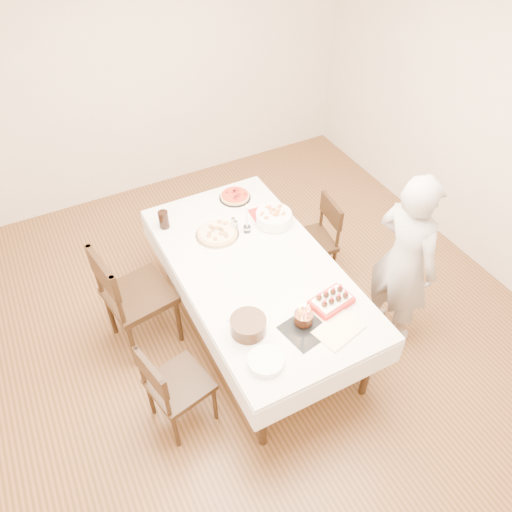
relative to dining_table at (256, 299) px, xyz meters
name	(u,v)px	position (x,y,z in m)	size (l,w,h in m)	color
floor	(264,327)	(0.06, -0.03, -0.38)	(5.00, 5.00, 0.00)	#4F361B
wall_back	(147,69)	(0.06, 2.47, 0.98)	(4.50, 0.04, 2.70)	beige
wall_right	(502,127)	(2.31, -0.03, 0.98)	(0.04, 5.00, 2.70)	beige
dining_table	(256,299)	(0.00, 0.00, 0.00)	(1.14, 2.14, 0.75)	white
chair_right_savory	(311,242)	(0.74, 0.35, 0.04)	(0.43, 0.43, 0.84)	#311F10
chair_left_savory	(139,295)	(-0.86, 0.35, 0.14)	(0.53, 0.53, 1.03)	#311F10
chair_left_dessert	(179,384)	(-0.85, -0.48, 0.04)	(0.43, 0.43, 0.84)	#311F10
person	(404,261)	(1.02, -0.51, 0.41)	(0.57, 0.38, 1.58)	#A9A39F
pizza_white	(217,233)	(-0.11, 0.47, 0.40)	(0.36, 0.36, 0.04)	beige
pizza_pepperoni	(235,196)	(0.24, 0.86, 0.40)	(0.28, 0.28, 0.04)	red
red_placemat	(268,216)	(0.38, 0.50, 0.38)	(0.28, 0.28, 0.01)	#B21E1E
pasta_bowl	(274,218)	(0.38, 0.39, 0.43)	(0.30, 0.30, 0.10)	white
taper_candle	(247,218)	(0.13, 0.40, 0.52)	(0.06, 0.06, 0.29)	white
shaker_pair	(236,226)	(0.05, 0.45, 0.43)	(0.09, 0.09, 0.10)	white
cola_glass	(164,220)	(-0.46, 0.77, 0.45)	(0.08, 0.08, 0.16)	black
layer_cake	(248,326)	(-0.34, -0.53, 0.44)	(0.31, 0.31, 0.12)	#321C0C
cake_board	(305,330)	(0.01, -0.70, 0.38)	(0.28, 0.28, 0.01)	black
birthday_cake	(304,315)	(0.04, -0.63, 0.46)	(0.13, 0.13, 0.14)	#361C0E
strawberry_box	(332,301)	(0.30, -0.58, 0.41)	(0.29, 0.20, 0.07)	#B41814
box_lid	(339,330)	(0.21, -0.80, 0.38)	(0.33, 0.22, 0.03)	beige
plate_stack	(266,361)	(-0.35, -0.81, 0.40)	(0.24, 0.24, 0.05)	white
china_plate	(240,325)	(-0.36, -0.46, 0.38)	(0.19, 0.19, 0.01)	white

